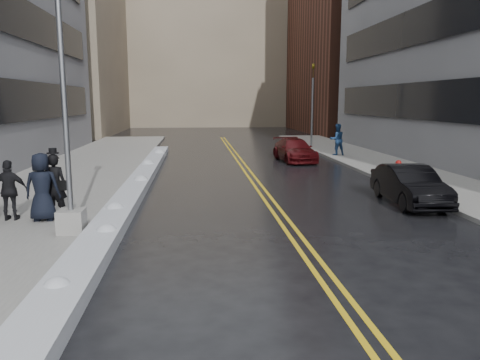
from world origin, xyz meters
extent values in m
plane|color=black|center=(0.00, 0.00, 0.00)|extent=(160.00, 160.00, 0.00)
cube|color=gray|center=(-5.75, 10.00, 0.07)|extent=(5.50, 50.00, 0.15)
cube|color=gray|center=(10.00, 10.00, 0.07)|extent=(4.00, 50.00, 0.15)
cube|color=gold|center=(2.35, 10.00, 0.00)|extent=(0.12, 50.00, 0.01)
cube|color=gold|center=(2.65, 10.00, 0.00)|extent=(0.12, 50.00, 0.01)
cube|color=silver|center=(-2.45, 8.00, 0.17)|extent=(0.90, 30.00, 0.34)
cube|color=gray|center=(-15.50, 44.00, 9.00)|extent=(14.00, 22.00, 18.00)
cube|color=#562D21|center=(19.00, 42.00, 14.00)|extent=(14.00, 20.00, 28.00)
cube|color=gray|center=(2.00, 60.00, 11.00)|extent=(36.00, 16.00, 22.00)
cube|color=gray|center=(-3.30, 2.00, 0.45)|extent=(0.65, 0.65, 0.60)
cylinder|color=gray|center=(-3.30, 2.00, 4.25)|extent=(0.14, 0.14, 7.00)
cylinder|color=maroon|center=(9.00, 10.00, 0.45)|extent=(0.24, 0.24, 0.60)
sphere|color=maroon|center=(9.00, 10.00, 0.75)|extent=(0.26, 0.26, 0.26)
cylinder|color=maroon|center=(9.00, 10.00, 0.50)|extent=(0.25, 0.10, 0.10)
cylinder|color=gray|center=(8.50, 24.00, 2.65)|extent=(0.14, 0.14, 5.00)
imported|color=#594C0C|center=(8.50, 24.00, 5.65)|extent=(0.16, 0.20, 1.00)
imported|color=black|center=(-4.16, 3.70, 1.09)|extent=(0.73, 0.53, 1.87)
imported|color=black|center=(-4.41, 3.33, 1.12)|extent=(0.96, 0.64, 1.94)
imported|color=black|center=(-5.35, 3.48, 1.01)|extent=(1.01, 0.42, 1.73)
imported|color=navy|center=(8.71, 18.36, 1.12)|extent=(1.02, 0.83, 1.95)
imported|color=black|center=(7.19, 5.00, 0.67)|extent=(1.57, 4.10, 1.33)
imported|color=#470B0E|center=(5.70, 16.81, 0.65)|extent=(2.15, 4.62, 1.30)
camera|label=1|loc=(-0.07, -10.08, 3.53)|focal=35.00mm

